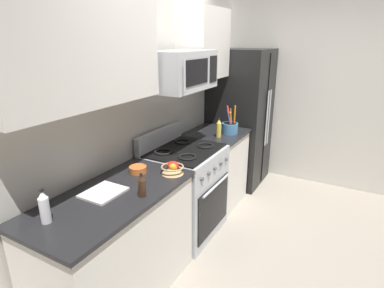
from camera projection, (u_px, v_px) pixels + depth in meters
The scene contains 18 objects.
ground_plane at pixel (247, 250), 3.05m from camera, with size 16.00×16.00×0.00m, color gray.
wall_back at pixel (151, 108), 3.14m from camera, with size 8.00×0.10×2.60m, color beige.
counter_left at pixel (117, 247), 2.37m from camera, with size 1.30×0.65×0.91m.
range_oven at pixel (185, 190), 3.22m from camera, with size 0.76×0.69×1.09m.
counter_right at pixel (215, 167), 3.84m from camera, with size 0.70×0.65×0.91m.
refrigerator at pixel (240, 118), 4.31m from camera, with size 0.78×0.76×1.85m.
wall_right at pixel (301, 90), 4.28m from camera, with size 0.10×8.00×2.60m, color beige.
microwave at pixel (181, 70), 2.84m from camera, with size 0.74×0.44×0.35m.
upper_cabinets_left at pixel (77, 48), 1.97m from camera, with size 1.29×0.34×0.75m.
upper_cabinets_right at pixel (204, 44), 3.46m from camera, with size 0.69×0.34×0.75m.
utensil_crock at pixel (230, 127), 3.63m from camera, with size 0.19×0.19×0.34m.
fruit_basket at pixel (173, 169), 2.56m from camera, with size 0.19×0.19×0.10m.
apple_loose at pixel (172, 166), 2.61m from camera, with size 0.08×0.08×0.08m, color red.
cutting_board at pixel (103, 192), 2.23m from camera, with size 0.29×0.24×0.02m, color silver.
bottle_oil at pixel (219, 128), 3.49m from camera, with size 0.06×0.06×0.22m.
bottle_vinegar at pixel (44, 207), 1.85m from camera, with size 0.06×0.06×0.23m.
bottle_soy at pixel (142, 186), 2.17m from camera, with size 0.06×0.06×0.17m.
prep_bowl at pixel (138, 169), 2.58m from camera, with size 0.15×0.15×0.06m.
Camera 1 is at (-2.50, -0.76, 1.97)m, focal length 29.02 mm.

